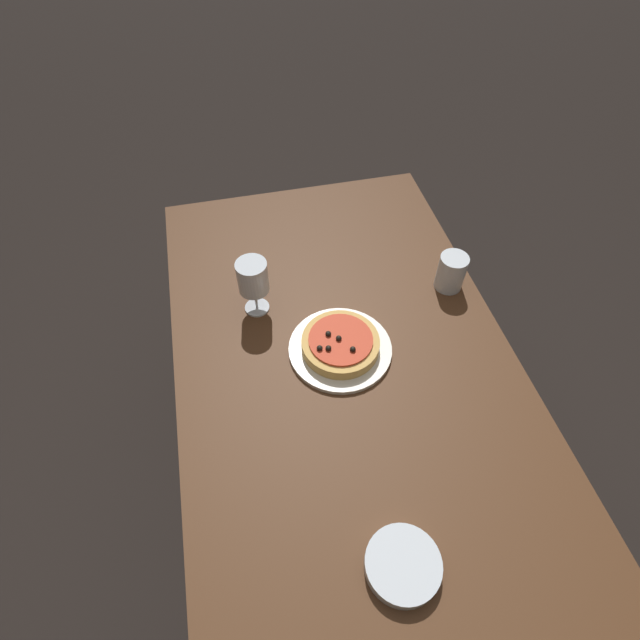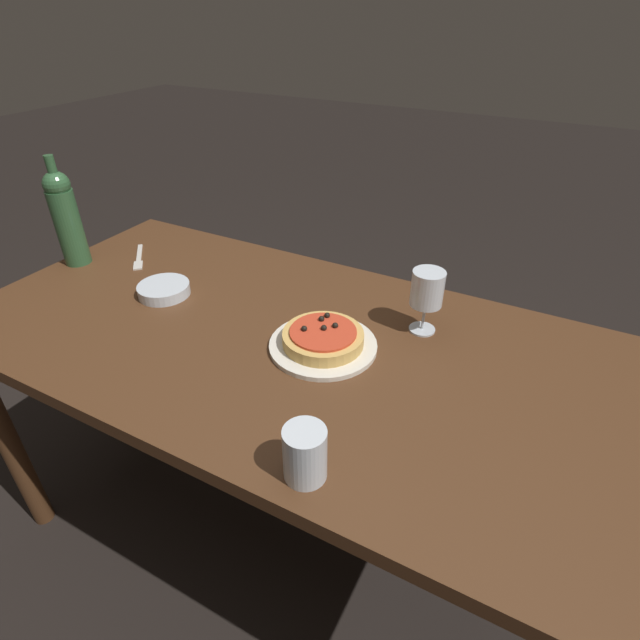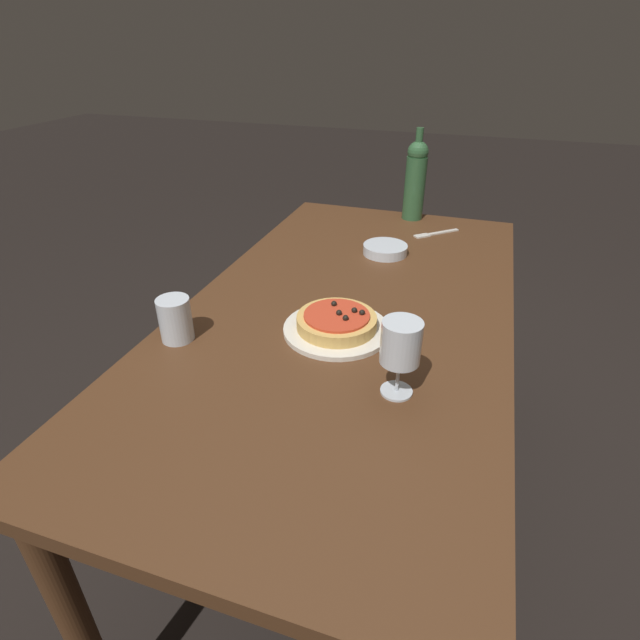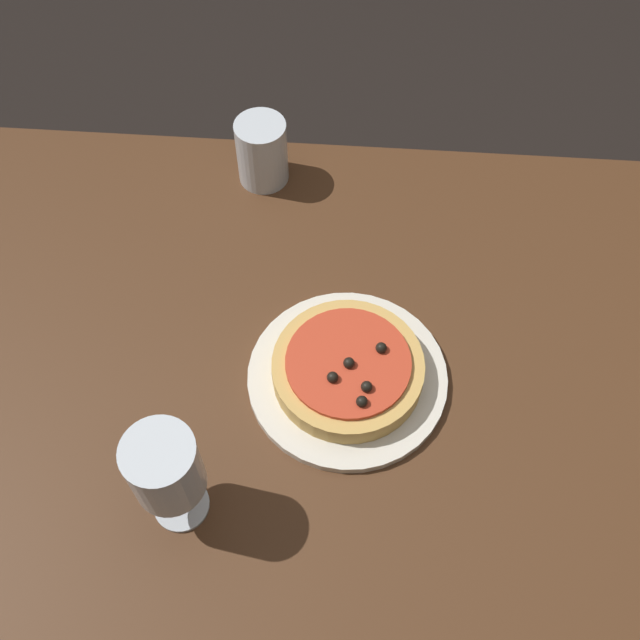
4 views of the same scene
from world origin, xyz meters
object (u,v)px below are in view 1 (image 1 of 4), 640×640
object	(u,v)px
water_cup	(451,272)
side_bowl	(403,565)
dining_table	(355,415)
dinner_plate	(340,349)
wine_glass	(253,278)
pizza	(340,343)

from	to	relation	value
water_cup	side_bowl	xyz separation A→B (m)	(-0.64, 0.35, -0.04)
dining_table	side_bowl	bearing A→B (deg)	177.11
dining_table	side_bowl	xyz separation A→B (m)	(-0.36, 0.02, 0.11)
dinner_plate	side_bowl	size ratio (longest dim) A/B	1.80
wine_glass	water_cup	xyz separation A→B (m)	(-0.04, -0.52, -0.06)
wine_glass	water_cup	distance (m)	0.52
pizza	wine_glass	world-z (taller)	wine_glass
pizza	water_cup	xyz separation A→B (m)	(0.15, -0.34, 0.02)
pizza	side_bowl	size ratio (longest dim) A/B	1.35
water_cup	wine_glass	bearing A→B (deg)	86.05
dining_table	wine_glass	distance (m)	0.42
dinner_plate	pizza	xyz separation A→B (m)	(-0.00, 0.00, 0.02)
dining_table	dinner_plate	bearing A→B (deg)	2.99
dining_table	side_bowl	world-z (taller)	side_bowl
water_cup	side_bowl	distance (m)	0.73
pizza	side_bowl	xyz separation A→B (m)	(-0.50, 0.01, -0.01)
dinner_plate	side_bowl	xyz separation A→B (m)	(-0.50, 0.01, 0.01)
pizza	water_cup	bearing A→B (deg)	-66.86
dining_table	side_bowl	size ratio (longest dim) A/B	11.34
water_cup	dinner_plate	bearing A→B (deg)	113.14
wine_glass	side_bowl	distance (m)	0.71
dinner_plate	water_cup	xyz separation A→B (m)	(0.14, -0.34, 0.05)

